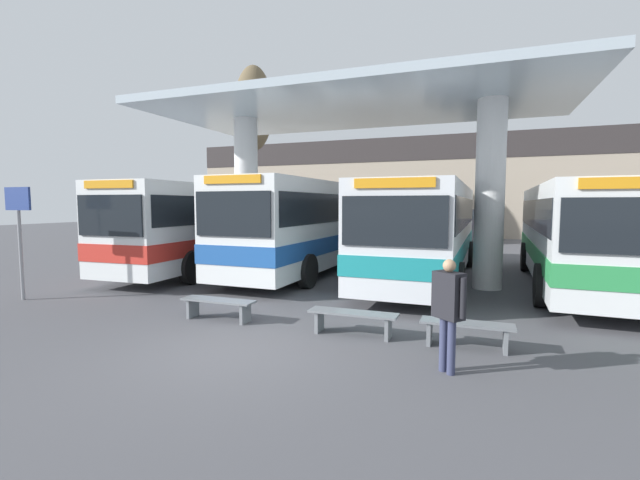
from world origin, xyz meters
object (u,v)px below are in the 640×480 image
Objects in this scene: waiting_bench_mid_platform at (467,329)px; info_sign_platform at (19,220)px; transit_bus_far_right_bay at (579,231)px; waiting_bench_near_pillar at (353,318)px; transit_bus_left_bay at (214,223)px; poplar_tree_behind_left at (254,110)px; transit_bus_right_bay at (427,227)px; parked_car_street at (459,226)px; transit_bus_center_bay at (313,222)px; pedestrian_waiting at (448,304)px; waiting_bench_far_platform at (218,305)px.

waiting_bench_mid_platform is 0.53× the size of info_sign_platform.
transit_bus_far_right_bay is 6.22× the size of waiting_bench_near_pillar.
transit_bus_far_right_bay is at bearing 27.12° from info_sign_platform.
transit_bus_left_bay is 12.80m from poplar_tree_behind_left.
transit_bus_right_bay reaches higher than parked_car_street.
transit_bus_center_bay is at bearing -2.72° from transit_bus_right_bay.
pedestrian_waiting is at bearing 138.52° from transit_bus_left_bay.
transit_bus_center_bay is at bearing 55.23° from info_sign_platform.
waiting_bench_near_pillar is at bearing -88.38° from parked_car_street.
pedestrian_waiting reaches higher than waiting_bench_near_pillar.
transit_bus_left_bay is 17.87m from parked_car_street.
poplar_tree_behind_left is at bearing 124.64° from waiting_bench_near_pillar.
info_sign_platform is (-14.09, -7.22, 0.39)m from transit_bus_far_right_bay.
info_sign_platform is at bearing -147.23° from pedestrian_waiting.
transit_bus_far_right_bay is at bearing 54.48° from waiting_bench_near_pillar.
waiting_bench_mid_platform is (5.85, -7.44, -1.51)m from transit_bus_center_bay.
waiting_bench_near_pillar is at bearing -175.85° from pedestrian_waiting.
parked_car_street is (-4.19, 15.13, -0.67)m from transit_bus_far_right_bay.
parked_car_street is at bearing 93.16° from waiting_bench_mid_platform.
transit_bus_left_bay is at bearing -114.44° from parked_car_street.
transit_bus_far_right_bay is 20.29m from poplar_tree_behind_left.
transit_bus_far_right_bay reaches higher than pedestrian_waiting.
transit_bus_far_right_bay is 10.85m from waiting_bench_far_platform.
transit_bus_far_right_bay is at bearing -70.68° from parked_car_street.
waiting_bench_far_platform is (-5.13, 0.00, 0.00)m from waiting_bench_mid_platform.
pedestrian_waiting is (5.62, -8.71, -0.80)m from transit_bus_center_bay.
transit_bus_center_bay is at bearing 116.88° from waiting_bench_near_pillar.
poplar_tree_behind_left is (-3.91, 10.18, 6.69)m from transit_bus_left_bay.
waiting_bench_far_platform is at bearing 122.93° from transit_bus_left_bay.
poplar_tree_behind_left is at bearing -28.40° from transit_bus_far_right_bay.
parked_car_street is at bearing 66.11° from info_sign_platform.
transit_bus_far_right_bay reaches higher than parked_car_street.
transit_bus_far_right_bay is 6.25× the size of pedestrian_waiting.
pedestrian_waiting is at bearing 70.66° from transit_bus_far_right_bay.
poplar_tree_behind_left reaches higher than transit_bus_left_bay.
transit_bus_center_bay reaches higher than parked_car_street.
poplar_tree_behind_left is at bearing 98.36° from info_sign_platform.
waiting_bench_near_pillar is at bearing 86.54° from transit_bus_right_bay.
transit_bus_far_right_bay reaches higher than waiting_bench_near_pillar.
waiting_bench_far_platform is 22.55m from parked_car_street.
transit_bus_center_bay reaches higher than waiting_bench_mid_platform.
waiting_bench_far_platform is 5.11m from pedestrian_waiting.
waiting_bench_near_pillar is (7.60, -6.48, -1.46)m from transit_bus_left_bay.
waiting_bench_near_pillar is 1.03× the size of waiting_bench_far_platform.
waiting_bench_far_platform is (4.54, -6.48, -1.46)m from transit_bus_left_bay.
transit_bus_center_bay is 10.40m from pedestrian_waiting.
waiting_bench_mid_platform is at bearing -83.02° from parked_car_street.
info_sign_platform is (-9.56, -7.33, 0.36)m from transit_bus_right_bay.
poplar_tree_behind_left reaches higher than waiting_bench_far_platform.
transit_bus_left_bay reaches higher than transit_bus_far_right_bay.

